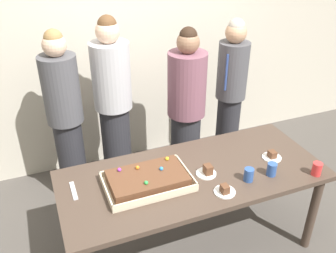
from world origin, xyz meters
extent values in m
plane|color=#4C4742|center=(0.00, 0.00, 0.00)|extent=(12.00, 12.00, 0.00)
cube|color=beige|center=(0.00, 1.60, 1.50)|extent=(8.00, 0.12, 3.00)
cube|color=#47382D|center=(0.00, 0.00, 0.74)|extent=(1.97, 0.84, 0.04)
cylinder|color=#47382D|center=(0.91, -0.34, 0.36)|extent=(0.07, 0.07, 0.72)
cylinder|color=#47382D|center=(-0.91, 0.34, 0.36)|extent=(0.07, 0.07, 0.72)
cylinder|color=#47382D|center=(0.91, 0.34, 0.36)|extent=(0.07, 0.07, 0.72)
cube|color=beige|center=(-0.36, 0.00, 0.77)|extent=(0.61, 0.39, 0.01)
cube|color=beige|center=(-0.36, -0.19, 0.80)|extent=(0.61, 0.01, 0.05)
cube|color=beige|center=(-0.36, 0.19, 0.80)|extent=(0.61, 0.01, 0.05)
cube|color=beige|center=(-0.66, 0.00, 0.80)|extent=(0.01, 0.39, 0.05)
cube|color=beige|center=(-0.06, 0.00, 0.80)|extent=(0.01, 0.39, 0.05)
cube|color=brown|center=(-0.36, 0.00, 0.81)|extent=(0.54, 0.32, 0.08)
sphere|color=yellow|center=(-0.16, 0.12, 0.86)|extent=(0.03, 0.03, 0.03)
sphere|color=purple|center=(-0.53, 0.11, 0.86)|extent=(0.03, 0.03, 0.03)
sphere|color=green|center=(-0.40, -0.09, 0.86)|extent=(0.03, 0.03, 0.03)
sphere|color=orange|center=(-0.40, 0.09, 0.86)|extent=(0.03, 0.03, 0.03)
sphere|color=#2D84E0|center=(-0.25, 0.02, 0.86)|extent=(0.03, 0.03, 0.03)
cylinder|color=white|center=(0.66, -0.05, 0.77)|extent=(0.15, 0.15, 0.01)
cube|color=brown|center=(0.66, -0.05, 0.80)|extent=(0.05, 0.06, 0.05)
cylinder|color=white|center=(0.11, -0.27, 0.77)|extent=(0.15, 0.15, 0.01)
cube|color=brown|center=(0.10, -0.28, 0.80)|extent=(0.05, 0.06, 0.06)
cylinder|color=white|center=(0.08, -0.04, 0.77)|extent=(0.15, 0.15, 0.01)
cube|color=brown|center=(0.09, -0.05, 0.81)|extent=(0.06, 0.07, 0.07)
cylinder|color=red|center=(0.83, -0.34, 0.81)|extent=(0.07, 0.07, 0.10)
cylinder|color=#2D5199|center=(0.52, -0.23, 0.81)|extent=(0.07, 0.07, 0.10)
cylinder|color=#2D5199|center=(0.33, -0.22, 0.81)|extent=(0.07, 0.07, 0.10)
cube|color=silver|center=(-0.86, 0.12, 0.77)|extent=(0.03, 0.20, 0.01)
cylinder|color=#28282D|center=(0.31, 0.82, 0.40)|extent=(0.28, 0.28, 0.81)
cylinder|color=#7A4C5B|center=(0.31, 0.82, 1.10)|extent=(0.35, 0.35, 0.59)
sphere|color=#8C664C|center=(0.31, 0.82, 1.49)|extent=(0.20, 0.20, 0.20)
sphere|color=black|center=(0.31, 0.82, 1.54)|extent=(0.16, 0.16, 0.16)
cylinder|color=#28282D|center=(-0.33, 1.02, 0.45)|extent=(0.28, 0.28, 0.90)
cylinder|color=#B2B2B7|center=(-0.33, 1.02, 1.20)|extent=(0.34, 0.34, 0.60)
sphere|color=beige|center=(-0.33, 1.02, 1.59)|extent=(0.21, 0.21, 0.21)
sphere|color=brown|center=(-0.33, 1.02, 1.65)|extent=(0.16, 0.16, 0.16)
cylinder|color=#28282D|center=(0.88, 0.99, 0.40)|extent=(0.24, 0.24, 0.81)
cylinder|color=#4C4C51|center=(0.88, 0.99, 1.09)|extent=(0.30, 0.30, 0.57)
cube|color=navy|center=(0.76, 0.90, 1.12)|extent=(0.04, 0.02, 0.37)
sphere|color=tan|center=(0.88, 0.99, 1.47)|extent=(0.21, 0.21, 0.21)
sphere|color=#B2A899|center=(0.88, 0.99, 1.53)|extent=(0.16, 0.16, 0.16)
cylinder|color=#28282D|center=(-0.77, 0.99, 0.43)|extent=(0.25, 0.25, 0.86)
cylinder|color=#4C4C51|center=(-0.77, 0.99, 1.16)|extent=(0.31, 0.31, 0.59)
sphere|color=beige|center=(-0.77, 0.99, 1.54)|extent=(0.19, 0.19, 0.19)
sphere|color=olive|center=(-0.77, 0.99, 1.59)|extent=(0.15, 0.15, 0.15)
camera|label=1|loc=(-0.98, -1.97, 2.41)|focal=39.33mm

